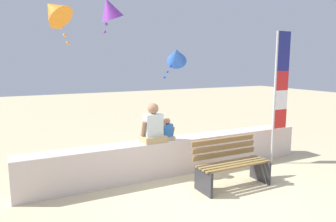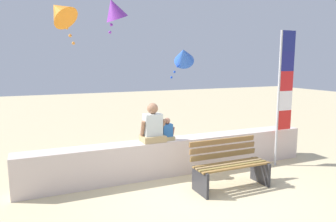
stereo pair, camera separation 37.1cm
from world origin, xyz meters
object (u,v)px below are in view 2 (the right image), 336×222
park_bench (229,166)px  person_adult (153,127)px  person_child (167,131)px  kite_orange (60,12)px  flag_banner (284,88)px  kite_purple (114,9)px  kite_blue (184,55)px

park_bench → person_adult: 1.69m
person_child → kite_orange: (-1.77, 2.34, 2.60)m
person_child → flag_banner: size_ratio=0.15×
flag_banner → kite_purple: bearing=139.4°
person_child → flag_banner: bearing=-9.7°
kite_purple → person_child: bearing=-77.9°
person_adult → flag_banner: bearing=-8.6°
park_bench → kite_purple: kite_purple is taller
person_child → kite_blue: 4.41m
person_adult → kite_purple: (-0.16, 2.23, 2.60)m
kite_orange → flag_banner: bearing=-32.3°
kite_orange → kite_blue: (3.89, 1.16, -0.97)m
park_bench → person_adult: bearing=135.3°
kite_orange → kite_blue: bearing=16.6°
person_child → flag_banner: 2.80m
park_bench → person_child: size_ratio=3.13×
kite_purple → kite_blue: kite_purple is taller
person_adult → flag_banner: flag_banner is taller
flag_banner → kite_blue: size_ratio=2.52×
park_bench → kite_orange: 5.30m
flag_banner → kite_orange: size_ratio=2.56×
park_bench → person_child: (-0.79, 1.10, 0.51)m
person_child → person_adult: bearing=-179.9°
person_adult → kite_purple: 3.42m
person_child → kite_purple: (-0.48, 2.22, 2.72)m
person_adult → person_child: size_ratio=1.70×
person_child → park_bench: bearing=-54.2°
person_child → kite_purple: kite_purple is taller
kite_blue → kite_orange: bearing=-163.4°
person_child → kite_orange: size_ratio=0.39×
kite_orange → kite_blue: 4.18m
person_child → kite_purple: 3.55m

